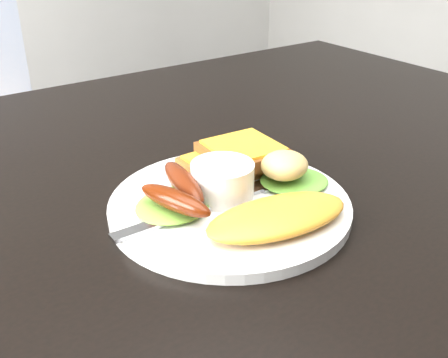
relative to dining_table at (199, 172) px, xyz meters
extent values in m
cube|color=black|center=(0.00, 0.00, 0.00)|extent=(1.20, 0.80, 0.04)
cylinder|color=white|center=(-0.04, -0.13, 0.03)|extent=(0.25, 0.25, 0.01)
ellipsoid|color=#5D962C|center=(-0.10, -0.11, 0.04)|extent=(0.10, 0.10, 0.01)
ellipsoid|color=#448E31|center=(0.03, -0.14, 0.04)|extent=(0.10, 0.09, 0.01)
ellipsoid|color=gold|center=(-0.04, -0.19, 0.04)|extent=(0.15, 0.09, 0.02)
ellipsoid|color=#5F2209|center=(-0.11, -0.13, 0.05)|extent=(0.05, 0.09, 0.02)
ellipsoid|color=#5E230A|center=(-0.08, -0.10, 0.05)|extent=(0.04, 0.10, 0.02)
cylinder|color=white|center=(-0.05, -0.12, 0.05)|extent=(0.07, 0.07, 0.04)
cube|color=#99451A|center=(-0.01, -0.07, 0.04)|extent=(0.08, 0.08, 0.01)
cube|color=brown|center=(0.01, -0.08, 0.05)|extent=(0.09, 0.09, 0.01)
ellipsoid|color=#CBB28D|center=(0.02, -0.13, 0.06)|extent=(0.07, 0.06, 0.03)
cube|color=#ADAFB7|center=(-0.09, -0.13, 0.03)|extent=(0.17, 0.01, 0.00)
camera|label=1|loc=(-0.32, -0.51, 0.30)|focal=42.00mm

